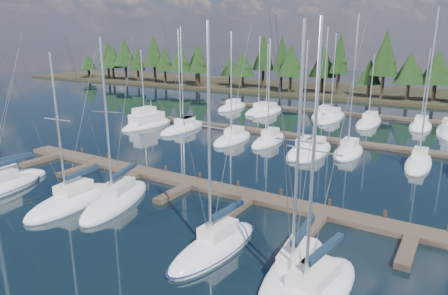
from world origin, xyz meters
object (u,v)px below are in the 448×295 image
Objects in this scene: front_sailboat_4 at (215,247)px; front_sailboat_6 at (294,274)px; front_sailboat_2 at (71,201)px; front_sailboat_3 at (116,200)px; main_dock at (189,185)px; motor_yacht_left at (147,123)px; front_sailboat_5 at (309,295)px.

front_sailboat_4 is 1.00× the size of front_sailboat_6.
front_sailboat_2 is 0.93× the size of front_sailboat_3.
front_sailboat_4 is at bearing 177.66° from front_sailboat_6.
front_sailboat_6 is (13.13, -8.23, 0.09)m from main_dock.
front_sailboat_2 is 29.38m from motor_yacht_left.
front_sailboat_3 is 0.95× the size of front_sailboat_6.
front_sailboat_4 is at bearing -0.40° from front_sailboat_2.
front_sailboat_5 is (17.28, -3.65, 0.00)m from front_sailboat_3.
front_sailboat_6 is (15.94, -2.31, 0.01)m from front_sailboat_3.
motor_yacht_left is (-33.76, 25.62, 0.23)m from front_sailboat_6.
front_sailboat_5 is (6.64, -1.56, -0.01)m from front_sailboat_4.
front_sailboat_3 is 0.94× the size of front_sailboat_5.
front_sailboat_5 is at bearing -11.94° from front_sailboat_3.
motor_yacht_left is (-14.92, 25.31, 0.24)m from front_sailboat_2.
front_sailboat_5 is at bearing -45.15° from front_sailboat_6.
front_sailboat_3 is at bearing -52.60° from motor_yacht_left.
front_sailboat_6 is 42.38m from motor_yacht_left.
front_sailboat_3 reaches higher than main_dock.
motor_yacht_left is at bearing 127.40° from front_sailboat_3.
front_sailboat_6 reaches higher than main_dock.
front_sailboat_2 is at bearing 175.31° from front_sailboat_5.
front_sailboat_6 is (-1.34, 1.34, 0.00)m from front_sailboat_5.
front_sailboat_3 is 17.66m from front_sailboat_5.
motor_yacht_left is (-17.82, 23.31, 0.23)m from front_sailboat_3.
motor_yacht_left is (-28.46, 25.40, 0.22)m from front_sailboat_4.
front_sailboat_6 is at bearing -32.09° from main_dock.
motor_yacht_left is at bearing 138.26° from front_sailboat_4.
front_sailboat_4 reaches higher than motor_yacht_left.
front_sailboat_3 is 29.34m from motor_yacht_left.
front_sailboat_2 is at bearing -59.48° from motor_yacht_left.
motor_yacht_left is (-20.63, 17.38, 0.31)m from main_dock.
front_sailboat_5 reaches higher than motor_yacht_left.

